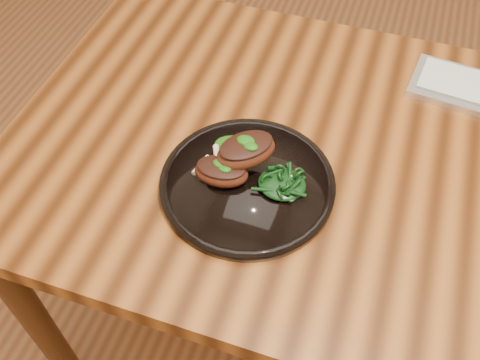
% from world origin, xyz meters
% --- Properties ---
extents(desk, '(1.60, 0.80, 0.75)m').
position_xyz_m(desk, '(0.00, 0.00, 0.67)').
color(desk, '#381807').
rests_on(desk, ground).
extents(plate, '(0.30, 0.30, 0.02)m').
position_xyz_m(plate, '(-0.32, -0.12, 0.76)').
color(plate, black).
rests_on(plate, desk).
extents(lamb_chop_front, '(0.10, 0.07, 0.04)m').
position_xyz_m(lamb_chop_front, '(-0.36, -0.13, 0.79)').
color(lamb_chop_front, '#491C0E').
rests_on(lamb_chop_front, plate).
extents(lamb_chop_back, '(0.12, 0.12, 0.05)m').
position_xyz_m(lamb_chop_back, '(-0.33, -0.09, 0.81)').
color(lamb_chop_back, '#491C0E').
rests_on(lamb_chop_back, plate).
extents(herb_smear, '(0.09, 0.06, 0.01)m').
position_xyz_m(herb_smear, '(-0.35, -0.06, 0.77)').
color(herb_smear, '#0B4106').
rests_on(herb_smear, plate).
extents(greens_heap, '(0.08, 0.08, 0.03)m').
position_xyz_m(greens_heap, '(-0.26, -0.12, 0.78)').
color(greens_heap, black).
rests_on(greens_heap, plate).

